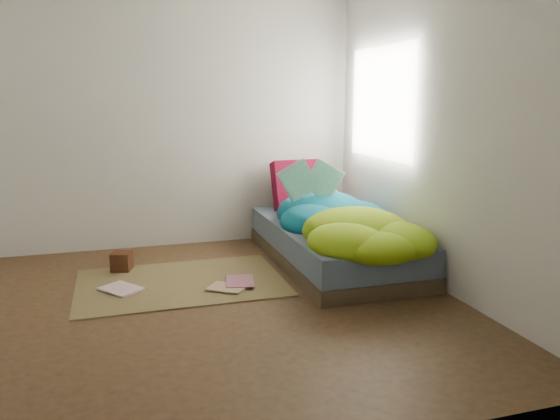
# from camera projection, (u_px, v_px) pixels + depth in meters

# --- Properties ---
(ground) EXTENTS (3.50, 3.50, 0.00)m
(ground) POSITION_uv_depth(u_px,v_px,m) (212.00, 306.00, 3.86)
(ground) COLOR #3A2516
(ground) RESTS_ON ground
(room_walls) EXTENTS (3.54, 3.54, 2.62)m
(room_walls) POSITION_uv_depth(u_px,v_px,m) (207.00, 70.00, 3.54)
(room_walls) COLOR beige
(room_walls) RESTS_ON ground
(bed) EXTENTS (1.00, 2.00, 0.34)m
(bed) POSITION_uv_depth(u_px,v_px,m) (333.00, 244.00, 4.85)
(bed) COLOR #3E3222
(bed) RESTS_ON ground
(duvet) EXTENTS (0.96, 1.84, 0.34)m
(duvet) POSITION_uv_depth(u_px,v_px,m) (344.00, 211.00, 4.58)
(duvet) COLOR #07506D
(duvet) RESTS_ON bed
(rug) EXTENTS (1.60, 1.10, 0.01)m
(rug) POSITION_uv_depth(u_px,v_px,m) (181.00, 282.00, 4.33)
(rug) COLOR brown
(rug) RESTS_ON ground
(pillow_floral) EXTENTS (0.62, 0.39, 0.14)m
(pillow_floral) POSITION_uv_depth(u_px,v_px,m) (312.00, 201.00, 5.57)
(pillow_floral) COLOR beige
(pillow_floral) RESTS_ON bed
(pillow_magenta) EXTENTS (0.50, 0.18, 0.49)m
(pillow_magenta) POSITION_uv_depth(u_px,v_px,m) (297.00, 185.00, 5.47)
(pillow_magenta) COLOR #4D051C
(pillow_magenta) RESTS_ON bed
(open_book) EXTENTS (0.48, 0.21, 0.29)m
(open_book) POSITION_uv_depth(u_px,v_px,m) (311.00, 169.00, 4.83)
(open_book) COLOR #2F822A
(open_book) RESTS_ON duvet
(wooden_box) EXTENTS (0.20, 0.20, 0.15)m
(wooden_box) POSITION_uv_depth(u_px,v_px,m) (122.00, 261.00, 4.61)
(wooden_box) COLOR #34170B
(wooden_box) RESTS_ON rug
(floor_book_a) EXTENTS (0.36, 0.37, 0.02)m
(floor_book_a) POSITION_uv_depth(u_px,v_px,m) (109.00, 293.00, 4.04)
(floor_book_a) COLOR silver
(floor_book_a) RESTS_ON rug
(floor_book_b) EXTENTS (0.27, 0.33, 0.03)m
(floor_book_b) POSITION_uv_depth(u_px,v_px,m) (225.00, 283.00, 4.27)
(floor_book_b) COLOR #B36782
(floor_book_b) RESTS_ON rug
(floor_book_c) EXTENTS (0.33, 0.32, 0.02)m
(floor_book_c) POSITION_uv_depth(u_px,v_px,m) (221.00, 292.00, 4.07)
(floor_book_c) COLOR tan
(floor_book_c) RESTS_ON rug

